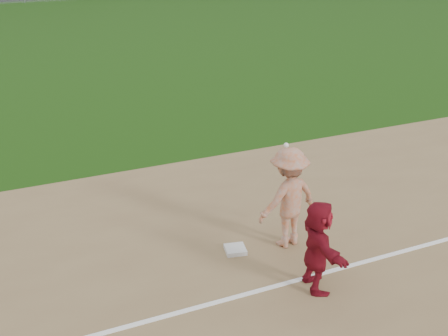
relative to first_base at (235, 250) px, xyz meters
name	(u,v)px	position (x,y,z in m)	size (l,w,h in m)	color
ground	(257,263)	(0.22, -0.48, -0.06)	(160.00, 160.00, 0.00)	#193E0C
foul_line	(278,285)	(0.22, -1.28, -0.04)	(60.00, 0.10, 0.01)	white
first_base	(235,250)	(0.00, 0.00, 0.00)	(0.38, 0.38, 0.09)	silver
base_runner	(318,246)	(0.76, -1.57, 0.77)	(1.50, 0.48, 1.62)	maroon
first_base_play	(288,198)	(1.03, -0.12, 0.94)	(1.39, 0.95, 2.23)	#98989B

